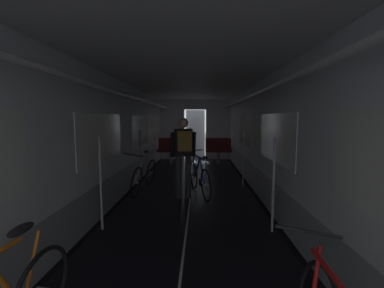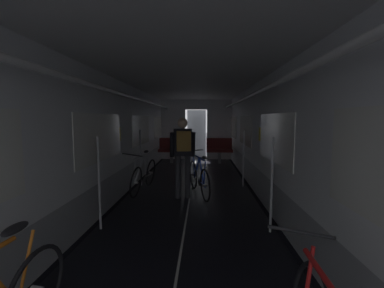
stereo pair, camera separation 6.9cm
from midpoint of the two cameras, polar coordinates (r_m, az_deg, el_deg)
train_car_shell at (r=5.22m, az=-0.82°, el=5.94°), size 3.14×12.34×2.57m
bench_seat_far_left at (r=9.81m, az=-4.91°, el=-0.88°), size 0.98×0.51×0.95m
bench_seat_far_right at (r=9.77m, az=5.64°, el=-0.92°), size 0.98×0.51×0.95m
bicycle_silver at (r=6.07m, az=-10.86°, el=-6.73°), size 0.49×1.69×0.95m
person_cyclist_aisle at (r=5.35m, az=-2.27°, el=-1.40°), size 0.56×0.44×1.69m
bicycle_blue_in_aisle at (r=5.72m, az=1.28°, el=-7.37°), size 0.59×1.64×0.94m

